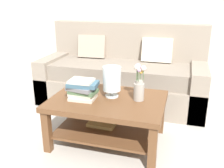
% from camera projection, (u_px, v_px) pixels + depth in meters
% --- Properties ---
extents(ground_plane, '(10.00, 10.00, 0.00)m').
position_uv_depth(ground_plane, '(114.00, 126.00, 2.90)').
color(ground_plane, '#B7B2A8').
extents(back_wall, '(6.40, 0.12, 2.70)m').
position_uv_depth(back_wall, '(143.00, 0.00, 3.95)').
color(back_wall, beige).
rests_on(back_wall, ground).
extents(couch, '(2.19, 0.90, 1.06)m').
position_uv_depth(couch, '(123.00, 76.00, 3.51)').
color(couch, gray).
rests_on(couch, ground).
extents(coffee_table, '(1.10, 0.78, 0.47)m').
position_uv_depth(coffee_table, '(108.00, 111.00, 2.50)').
color(coffee_table, brown).
rests_on(coffee_table, ground).
extents(book_stack_main, '(0.30, 0.23, 0.19)m').
position_uv_depth(book_stack_main, '(83.00, 89.00, 2.42)').
color(book_stack_main, beige).
rests_on(book_stack_main, coffee_table).
extents(glass_hurricane_vase, '(0.18, 0.18, 0.30)m').
position_uv_depth(glass_hurricane_vase, '(112.00, 79.00, 2.45)').
color(glass_hurricane_vase, silver).
rests_on(glass_hurricane_vase, coffee_table).
extents(flower_pitcher, '(0.11, 0.11, 0.36)m').
position_uv_depth(flower_pitcher, '(139.00, 85.00, 2.37)').
color(flower_pitcher, '#9E998E').
rests_on(flower_pitcher, coffee_table).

